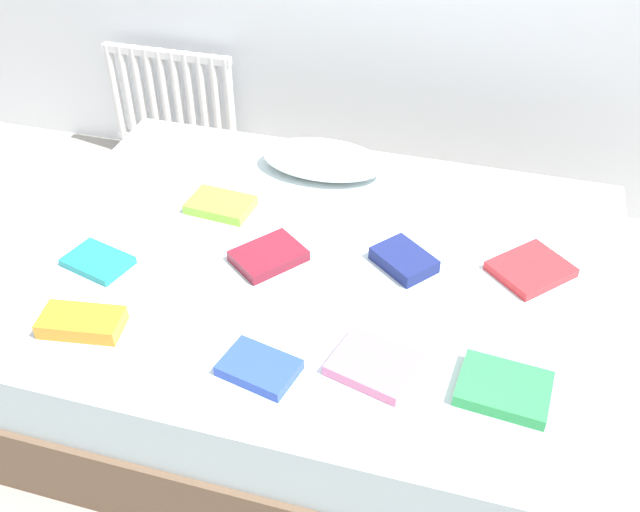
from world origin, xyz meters
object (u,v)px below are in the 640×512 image
at_px(radiator, 172,100).
at_px(textbook_lime, 221,205).
at_px(pillow, 323,159).
at_px(textbook_orange, 82,322).
at_px(textbook_teal, 98,261).
at_px(textbook_maroon, 269,256).
at_px(textbook_blue, 259,368).
at_px(textbook_pink, 374,364).
at_px(textbook_red, 531,269).
at_px(textbook_green, 504,389).
at_px(bed, 316,317).
at_px(textbook_navy, 404,260).

bearing_deg(radiator, textbook_lime, -55.89).
distance_m(pillow, textbook_orange, 1.10).
distance_m(textbook_lime, textbook_teal, 0.48).
relative_size(radiator, textbook_maroon, 3.05).
height_order(textbook_maroon, textbook_teal, textbook_maroon).
xyz_separation_m(radiator, textbook_lime, (0.69, -1.01, 0.17)).
distance_m(textbook_blue, textbook_orange, 0.55).
bearing_deg(pillow, textbook_pink, -66.46).
distance_m(pillow, textbook_pink, 1.02).
bearing_deg(textbook_pink, textbook_lime, 154.25).
bearing_deg(pillow, textbook_red, -26.82).
bearing_deg(textbook_maroon, textbook_green, -76.95).
height_order(textbook_orange, textbook_pink, textbook_orange).
relative_size(textbook_maroon, textbook_pink, 0.99).
bearing_deg(textbook_orange, textbook_green, -4.36).
distance_m(radiator, textbook_orange, 1.77).
relative_size(textbook_orange, textbook_red, 1.03).
relative_size(bed, textbook_green, 8.52).
distance_m(radiator, textbook_maroon, 1.57).
distance_m(textbook_blue, textbook_maroon, 0.48).
bearing_deg(textbook_lime, radiator, 128.83).
bearing_deg(pillow, textbook_maroon, -92.30).
bearing_deg(pillow, textbook_teal, -126.19).
bearing_deg(textbook_red, textbook_maroon, 143.91).
bearing_deg(textbook_navy, textbook_maroon, -129.33).
bearing_deg(textbook_lime, textbook_maroon, -36.62).
relative_size(textbook_blue, textbook_maroon, 0.93).
bearing_deg(textbook_blue, textbook_orange, -169.46).
height_order(textbook_lime, textbook_red, textbook_lime).
height_order(pillow, textbook_lime, pillow).
relative_size(bed, textbook_red, 8.81).
distance_m(textbook_green, textbook_orange, 1.19).
xyz_separation_m(radiator, textbook_green, (1.72, -1.60, 0.17)).
relative_size(textbook_lime, textbook_teal, 1.09).
distance_m(pillow, textbook_blue, 1.04).
distance_m(textbook_green, textbook_maroon, 0.85).
distance_m(textbook_green, textbook_pink, 0.35).
bearing_deg(textbook_blue, textbook_maroon, 118.60).
height_order(textbook_orange, textbook_red, textbook_orange).
bearing_deg(textbook_pink, textbook_red, 68.72).
bearing_deg(textbook_orange, textbook_teal, 102.69).
xyz_separation_m(bed, textbook_pink, (0.28, -0.40, 0.27)).
height_order(radiator, textbook_green, radiator).
xyz_separation_m(textbook_orange, textbook_navy, (0.84, 0.54, -0.00)).
height_order(textbook_blue, textbook_teal, textbook_blue).
relative_size(textbook_lime, textbook_navy, 1.17).
distance_m(textbook_maroon, textbook_red, 0.83).
height_order(bed, textbook_orange, textbook_orange).
bearing_deg(radiator, textbook_maroon, -52.72).
xyz_separation_m(textbook_navy, textbook_teal, (-0.94, -0.26, -0.01)).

